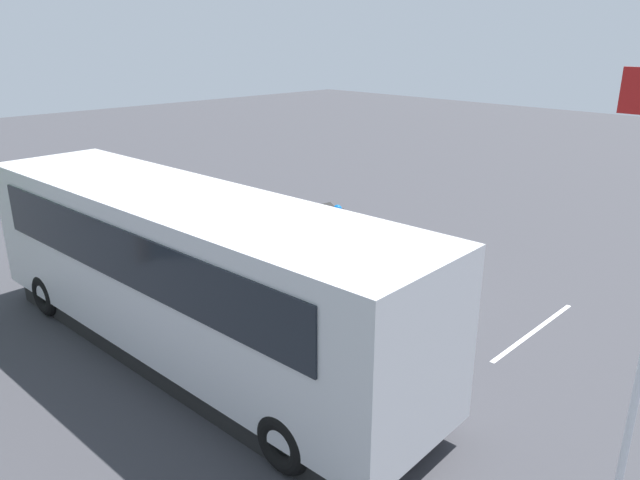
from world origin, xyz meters
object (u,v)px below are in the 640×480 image
(stunt_motorcycle, at_px, (329,222))
(flagpole, at_px, (636,378))
(spectator_far_left, at_px, (313,280))
(traffic_cone, at_px, (356,252))
(spectator_left, at_px, (278,263))
(spectator_centre, at_px, (258,251))
(tour_bus, at_px, (186,276))
(parked_motorcycle_silver, at_px, (338,334))

(stunt_motorcycle, bearing_deg, flagpole, 148.38)
(flagpole, bearing_deg, spectator_far_left, -18.95)
(spectator_far_left, height_order, traffic_cone, spectator_far_left)
(spectator_far_left, xyz_separation_m, flagpole, (-7.06, 2.42, 1.81))
(spectator_far_left, xyz_separation_m, spectator_left, (1.21, -0.06, 0.03))
(spectator_left, relative_size, spectator_centre, 1.01)
(tour_bus, distance_m, flagpole, 7.91)
(tour_bus, xyz_separation_m, stunt_motorcycle, (2.86, -6.77, -1.03))
(tour_bus, distance_m, spectator_left, 2.77)
(tour_bus, bearing_deg, parked_motorcycle_silver, -137.18)
(stunt_motorcycle, bearing_deg, spectator_far_left, 131.13)
(parked_motorcycle_silver, distance_m, flagpole, 6.41)
(stunt_motorcycle, distance_m, traffic_cone, 1.95)
(spectator_centre, height_order, flagpole, flagpole)
(spectator_left, xyz_separation_m, traffic_cone, (0.64, -3.36, -0.75))
(flagpole, bearing_deg, parked_motorcycle_silver, -17.49)
(traffic_cone, bearing_deg, flagpole, 146.73)
(spectator_centre, height_order, parked_motorcycle_silver, spectator_centre)
(spectator_far_left, xyz_separation_m, spectator_centre, (2.17, -0.25, 0.03))
(tour_bus, height_order, flagpole, flagpole)
(parked_motorcycle_silver, relative_size, stunt_motorcycle, 1.00)
(parked_motorcycle_silver, bearing_deg, stunt_motorcycle, -43.75)
(tour_bus, xyz_separation_m, flagpole, (-7.82, -0.19, 1.19))
(spectator_left, bearing_deg, parked_motorcycle_silver, 164.94)
(spectator_centre, xyz_separation_m, parked_motorcycle_silver, (-3.55, 0.88, -0.57))
(spectator_centre, height_order, stunt_motorcycle, spectator_centre)
(spectator_left, height_order, stunt_motorcycle, spectator_left)
(parked_motorcycle_silver, xyz_separation_m, flagpole, (-5.68, 1.79, 2.36))
(spectator_left, relative_size, parked_motorcycle_silver, 0.86)
(tour_bus, relative_size, spectator_far_left, 6.32)
(spectator_far_left, bearing_deg, spectator_centre, -6.53)
(spectator_centre, bearing_deg, flagpole, 163.86)
(stunt_motorcycle, xyz_separation_m, traffic_cone, (-1.78, 0.73, -0.31))
(spectator_left, xyz_separation_m, parked_motorcycle_silver, (-2.58, 0.69, -0.58))
(stunt_motorcycle, bearing_deg, parked_motorcycle_silver, 136.25)
(spectator_far_left, bearing_deg, tour_bus, 73.65)
(tour_bus, xyz_separation_m, spectator_left, (0.44, -2.67, -0.59))
(spectator_left, distance_m, spectator_centre, 0.98)
(spectator_left, relative_size, traffic_cone, 2.82)
(traffic_cone, bearing_deg, tour_bus, 100.21)
(spectator_left, relative_size, flagpole, 0.31)
(stunt_motorcycle, height_order, flagpole, flagpole)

